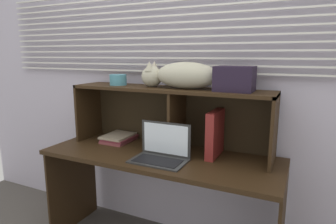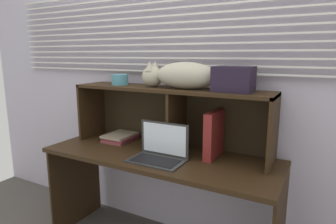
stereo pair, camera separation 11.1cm
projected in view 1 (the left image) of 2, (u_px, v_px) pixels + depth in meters
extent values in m
cube|color=#B8B0C3|center=(179.00, 79.00, 2.21)|extent=(4.40, 0.04, 2.50)
cube|color=silver|center=(177.00, 72.00, 2.16)|extent=(3.31, 0.02, 0.01)
cube|color=silver|center=(177.00, 65.00, 2.15)|extent=(3.31, 0.02, 0.01)
cube|color=silver|center=(177.00, 58.00, 2.14)|extent=(3.31, 0.02, 0.01)
cube|color=silver|center=(177.00, 51.00, 2.13)|extent=(3.31, 0.02, 0.01)
cube|color=silver|center=(177.00, 44.00, 2.12)|extent=(3.31, 0.02, 0.01)
cube|color=silver|center=(177.00, 37.00, 2.11)|extent=(3.31, 0.02, 0.01)
cube|color=silver|center=(177.00, 30.00, 2.10)|extent=(3.31, 0.02, 0.01)
cube|color=silver|center=(177.00, 22.00, 2.09)|extent=(3.31, 0.02, 0.01)
cube|color=silver|center=(177.00, 15.00, 2.08)|extent=(3.31, 0.02, 0.01)
cube|color=silver|center=(177.00, 8.00, 2.07)|extent=(3.31, 0.02, 0.01)
cube|color=silver|center=(177.00, 0.00, 2.06)|extent=(3.31, 0.02, 0.01)
cube|color=black|center=(160.00, 156.00, 2.01)|extent=(1.65, 0.60, 0.03)
cube|color=black|center=(73.00, 185.00, 2.43)|extent=(0.02, 0.54, 0.72)
cube|color=black|center=(168.00, 89.00, 2.04)|extent=(1.47, 0.31, 0.02)
cube|color=black|center=(89.00, 111.00, 2.39)|extent=(0.02, 0.31, 0.45)
cube|color=black|center=(274.00, 130.00, 1.78)|extent=(0.02, 0.31, 0.45)
cube|color=black|center=(177.00, 121.00, 2.05)|extent=(0.02, 0.29, 0.43)
cube|color=black|center=(176.00, 115.00, 2.22)|extent=(1.47, 0.01, 0.45)
ellipsoid|color=#B0AB93|center=(186.00, 75.00, 1.96)|extent=(0.44, 0.20, 0.18)
sphere|color=#B0AB93|center=(152.00, 76.00, 2.08)|extent=(0.15, 0.15, 0.15)
cone|color=#AFA990|center=(149.00, 66.00, 2.03)|extent=(0.07, 0.07, 0.07)
cone|color=#B0A690|center=(154.00, 66.00, 2.10)|extent=(0.07, 0.07, 0.07)
cylinder|color=#B0AB93|center=(229.00, 86.00, 1.85)|extent=(0.21, 0.07, 0.07)
cube|color=#2C2C2C|center=(158.00, 161.00, 1.87)|extent=(0.36, 0.22, 0.01)
cube|color=#2C2C2C|center=(166.00, 139.00, 1.94)|extent=(0.36, 0.01, 0.23)
cube|color=white|center=(165.00, 139.00, 1.93)|extent=(0.32, 0.00, 0.20)
cube|color=black|center=(158.00, 161.00, 1.85)|extent=(0.30, 0.15, 0.00)
cube|color=maroon|center=(215.00, 134.00, 1.95)|extent=(0.06, 0.26, 0.31)
cube|color=brown|center=(119.00, 140.00, 2.31)|extent=(0.20, 0.25, 0.02)
cube|color=maroon|center=(120.00, 138.00, 2.31)|extent=(0.20, 0.25, 0.02)
cube|color=gray|center=(118.00, 136.00, 2.30)|extent=(0.20, 0.25, 0.02)
cylinder|color=teal|center=(118.00, 80.00, 2.21)|extent=(0.13, 0.13, 0.08)
cube|color=black|center=(235.00, 79.00, 1.83)|extent=(0.24, 0.19, 0.16)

